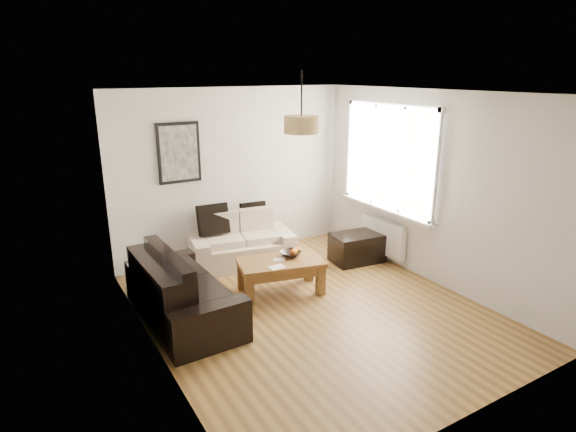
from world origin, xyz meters
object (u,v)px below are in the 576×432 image
ottoman (357,248)px  loveseat_cream (241,240)px  coffee_table (281,276)px  sofa_leather (183,288)px

ottoman → loveseat_cream: bearing=152.2°
ottoman → coffee_table: bearing=-168.3°
loveseat_cream → sofa_leather: size_ratio=0.84×
sofa_leather → ottoman: size_ratio=2.34×
coffee_table → ottoman: coffee_table is taller
loveseat_cream → coffee_table: bearing=-78.1°
loveseat_cream → coffee_table: loveseat_cream is taller
loveseat_cream → sofa_leather: (-1.31, -1.17, 0.01)m
coffee_table → ottoman: 1.57m
loveseat_cream → coffee_table: 1.15m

